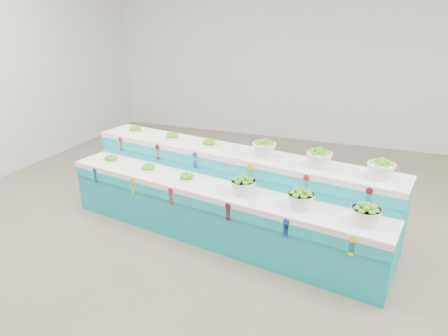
{
  "coord_description": "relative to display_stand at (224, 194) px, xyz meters",
  "views": [
    {
      "loc": [
        0.93,
        -3.73,
        2.68
      ],
      "look_at": [
        -0.75,
        0.62,
        0.87
      ],
      "focal_mm": 32.37,
      "sensor_mm": 36.0,
      "label": 1
    }
  ],
  "objects": [
    {
      "name": "plate_lower_left",
      "position": [
        -1.7,
        0.02,
        0.26
      ],
      "size": [
        0.26,
        0.26,
        0.09
      ],
      "primitive_type": "cylinder",
      "rotation": [
        0.0,
        0.0,
        -0.17
      ],
      "color": "white",
      "rests_on": "display_stand"
    },
    {
      "name": "plate_lower_right",
      "position": [
        -0.43,
        -0.19,
        0.26
      ],
      "size": [
        0.26,
        0.26,
        0.09
      ],
      "primitive_type": "cylinder",
      "rotation": [
        0.0,
        0.0,
        -0.17
      ],
      "color": "white",
      "rests_on": "display_stand"
    },
    {
      "name": "plate_upper_left",
      "position": [
        -1.61,
        0.54,
        0.56
      ],
      "size": [
        0.26,
        0.26,
        0.09
      ],
      "primitive_type": "cylinder",
      "rotation": [
        0.0,
        0.0,
        -0.17
      ],
      "color": "white",
      "rests_on": "display_stand"
    },
    {
      "name": "basket_lower_mid",
      "position": [
        1.05,
        -0.45,
        0.32
      ],
      "size": [
        0.33,
        0.33,
        0.21
      ],
      "primitive_type": null,
      "rotation": [
        0.0,
        0.0,
        -0.17
      ],
      "color": "silver",
      "rests_on": "display_stand"
    },
    {
      "name": "basket_lower_left",
      "position": [
        0.36,
        -0.33,
        0.32
      ],
      "size": [
        0.33,
        0.33,
        0.21
      ],
      "primitive_type": null,
      "rotation": [
        0.0,
        0.0,
        -0.17
      ],
      "color": "silver",
      "rests_on": "display_stand"
    },
    {
      "name": "basket_lower_right",
      "position": [
        1.71,
        -0.56,
        0.32
      ],
      "size": [
        0.33,
        0.33,
        0.21
      ],
      "primitive_type": null,
      "rotation": [
        0.0,
        0.0,
        -0.17
      ],
      "color": "silver",
      "rests_on": "display_stand"
    },
    {
      "name": "plate_upper_mid",
      "position": [
        -0.95,
        0.43,
        0.56
      ],
      "size": [
        0.26,
        0.26,
        0.09
      ],
      "primitive_type": "cylinder",
      "rotation": [
        0.0,
        0.0,
        -0.17
      ],
      "color": "white",
      "rests_on": "display_stand"
    },
    {
      "name": "basket_upper_right",
      "position": [
        1.8,
        -0.04,
        0.62
      ],
      "size": [
        0.33,
        0.33,
        0.21
      ],
      "primitive_type": null,
      "rotation": [
        0.0,
        0.0,
        -0.17
      ],
      "color": "silver",
      "rests_on": "display_stand"
    },
    {
      "name": "plate_upper_right",
      "position": [
        -0.34,
        0.32,
        0.56
      ],
      "size": [
        0.26,
        0.26,
        0.09
      ],
      "primitive_type": "cylinder",
      "rotation": [
        0.0,
        0.0,
        -0.17
      ],
      "color": "white",
      "rests_on": "display_stand"
    },
    {
      "name": "plate_lower_mid",
      "position": [
        -1.03,
        -0.09,
        0.26
      ],
      "size": [
        0.26,
        0.26,
        0.09
      ],
      "primitive_type": "cylinder",
      "rotation": [
        0.0,
        0.0,
        -0.17
      ],
      "color": "white",
      "rests_on": "display_stand"
    },
    {
      "name": "basket_upper_left",
      "position": [
        0.45,
        0.19,
        0.62
      ],
      "size": [
        0.33,
        0.33,
        0.21
      ],
      "primitive_type": null,
      "rotation": [
        0.0,
        0.0,
        -0.17
      ],
      "color": "silver",
      "rests_on": "display_stand"
    },
    {
      "name": "back_wall",
      "position": [
        0.75,
        4.38,
        1.49
      ],
      "size": [
        10.0,
        0.0,
        10.0
      ],
      "primitive_type": "plane",
      "rotation": [
        1.57,
        0.0,
        0.0
      ],
      "color": "silver",
      "rests_on": "ground"
    },
    {
      "name": "display_stand",
      "position": [
        0.0,
        0.0,
        0.0
      ],
      "size": [
        4.37,
        1.79,
        1.02
      ],
      "primitive_type": null,
      "rotation": [
        0.0,
        0.0,
        -0.17
      ],
      "color": "#19A1B3",
      "rests_on": "ground"
    },
    {
      "name": "basket_upper_mid",
      "position": [
        1.13,
        0.07,
        0.62
      ],
      "size": [
        0.33,
        0.33,
        0.21
      ],
      "primitive_type": null,
      "rotation": [
        0.0,
        0.0,
        -0.17
      ],
      "color": "silver",
      "rests_on": "display_stand"
    },
    {
      "name": "ground",
      "position": [
        0.75,
        -0.62,
        -0.51
      ],
      "size": [
        10.0,
        10.0,
        0.0
      ],
      "primitive_type": "plane",
      "color": "#74654D",
      "rests_on": "ground"
    }
  ]
}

